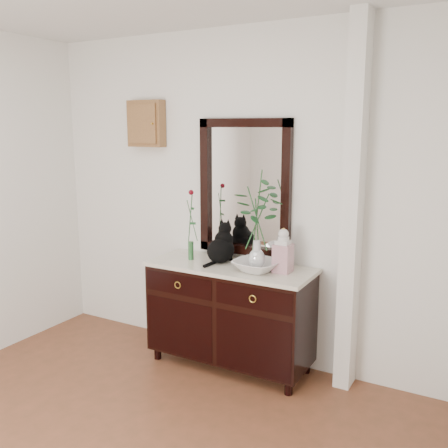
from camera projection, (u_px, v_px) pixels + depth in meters
The scene contains 10 objects.
wall_back at pixel (234, 198), 4.10m from camera, with size 3.60×0.04×2.70m, color white.
pilaster at pixel (353, 209), 3.55m from camera, with size 0.12×0.20×2.70m, color white.
sideboard at pixel (230, 310), 4.00m from camera, with size 1.33×0.52×0.82m.
wall_mirror at pixel (244, 188), 4.02m from camera, with size 0.80×0.06×1.10m.
key_cabinet at pixel (146, 124), 4.35m from camera, with size 0.35×0.10×0.40m, color brown.
cat at pixel (221, 242), 3.99m from camera, with size 0.23×0.28×0.33m, color black, non-canonical shape.
lotus_bowl at pixel (257, 266), 3.77m from camera, with size 0.34×0.34×0.08m, color silver.
vase_branches at pixel (257, 219), 3.70m from camera, with size 0.36×0.36×0.76m, color silver, non-canonical shape.
bud_vase_rose at pixel (190, 224), 4.05m from camera, with size 0.07×0.07×0.59m, color #2C6333, non-canonical shape.
ginger_jar at pixel (283, 250), 3.72m from camera, with size 0.13×0.13×0.34m, color white, non-canonical shape.
Camera 1 is at (1.90, -1.61, 1.93)m, focal length 40.00 mm.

